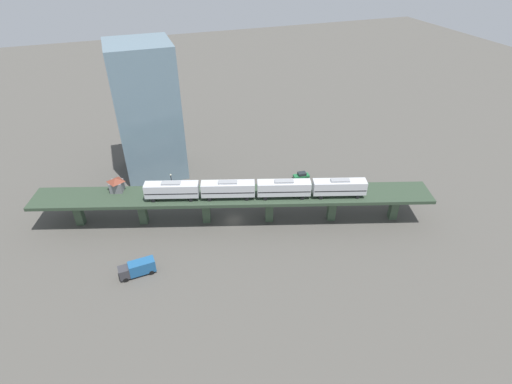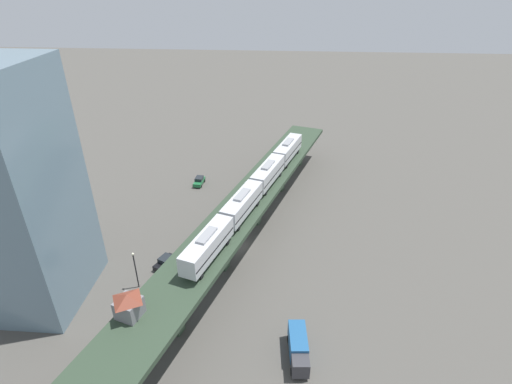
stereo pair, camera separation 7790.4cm
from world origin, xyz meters
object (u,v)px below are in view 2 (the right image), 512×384
Objects in this scene: street_car_green at (199,181)px; street_car_black at (165,262)px; signal_hut at (128,305)px; office_tower at (6,194)px; subway_train at (256,187)px; delivery_truck at (298,348)px; street_lamp at (135,267)px.

street_car_green is 30.07m from street_car_black.
office_tower reaches higher than signal_hut.
subway_train is 39.18m from office_tower.
office_tower reaches higher than street_car_black.
signal_hut reaches higher than street_car_black.
subway_train is at bearing -74.61° from delivery_truck.
signal_hut is at bearing 91.91° from street_car_green.
office_tower is at bearing 8.16° from street_lamp.
street_car_black is 0.13× the size of office_tower.
street_lamp reaches higher than street_car_green.
street_car_black is 6.96m from street_lamp.
signal_hut is 0.89× the size of street_car_green.
subway_train reaches higher than signal_hut.
delivery_truck is at bearing 167.37° from office_tower.
signal_hut is at bearing 65.64° from subway_train.
subway_train is 25.82m from street_car_green.
street_lamp reaches higher than street_car_black.
street_car_green is at bearing -89.81° from street_car_black.
signal_hut is 0.58× the size of street_lamp.
street_lamp is 20.95m from office_tower.
signal_hut is 49.26m from street_car_green.
subway_train is 10.63× the size of street_car_green.
signal_hut is at bearing 108.96° from street_lamp.
street_car_black is (-0.10, 30.07, 0.00)m from street_car_green.
street_car_green is at bearing -88.09° from signal_hut.
delivery_truck is at bearing 115.89° from street_car_green.
subway_train is at bearing 128.64° from street_car_green.
signal_hut is 14.72m from street_lamp.
signal_hut reaches higher than street_lamp.
office_tower is (19.98, -10.75, 8.56)m from signal_hut.
street_lamp is 0.19× the size of office_tower.
subway_train is at bearing -150.48° from office_tower.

